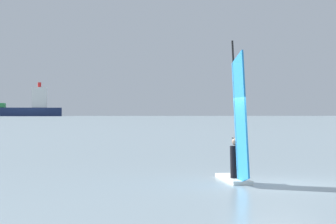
{
  "coord_description": "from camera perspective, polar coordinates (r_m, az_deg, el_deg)",
  "views": [
    {
      "loc": [
        -9.09,
        -17.01,
        2.01
      ],
      "look_at": [
        0.08,
        9.48,
        2.11
      ],
      "focal_mm": 71.24,
      "sensor_mm": 36.0,
      "label": 1
    }
  ],
  "objects": [
    {
      "name": "distant_headland",
      "position": [
        1281.16,
        -8.32,
        0.16
      ],
      "size": [
        934.38,
        603.89,
        20.26
      ],
      "primitive_type": "cube",
      "rotation": [
        0.0,
        0.0,
        -0.23
      ],
      "color": "#756B56",
      "rests_on": "ground_plane"
    },
    {
      "name": "ground_plane",
      "position": [
        19.39,
        9.04,
        -6.16
      ],
      "size": [
        4000.0,
        4000.0,
        0.0
      ],
      "primitive_type": "plane",
      "color": "gray"
    },
    {
      "name": "windsurfer",
      "position": [
        19.76,
        5.9,
        -2.98
      ],
      "size": [
        1.15,
        3.39,
        4.29
      ],
      "rotation": [
        0.0,
        0.0,
        1.36
      ],
      "color": "white",
      "rests_on": "ground_plane"
    }
  ]
}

